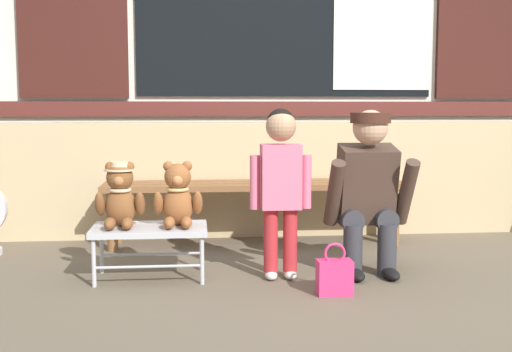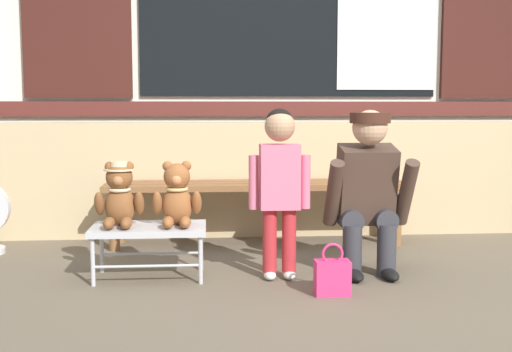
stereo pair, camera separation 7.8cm
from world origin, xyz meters
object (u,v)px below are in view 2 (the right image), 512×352
object	(u,v)px
teddy_bear_with_hat	(120,196)
adult_crouching	(368,191)
wooden_bench_long	(256,192)
handbag_on_ground	(332,276)
child_standing	(280,174)
teddy_bear_plain	(177,197)
small_display_bench	(149,232)

from	to	relation	value
teddy_bear_with_hat	adult_crouching	xyz separation A→B (m)	(1.42, 0.01, 0.01)
wooden_bench_long	adult_crouching	xyz separation A→B (m)	(0.59, -0.84, 0.11)
teddy_bear_with_hat	handbag_on_ground	bearing A→B (deg)	-19.88
adult_crouching	teddy_bear_with_hat	bearing A→B (deg)	-179.43
child_standing	adult_crouching	distance (m)	0.55
teddy_bear_with_hat	teddy_bear_plain	distance (m)	0.32
wooden_bench_long	child_standing	size ratio (longest dim) A/B	2.19
child_standing	teddy_bear_plain	bearing A→B (deg)	172.83
teddy_bear_with_hat	adult_crouching	size ratio (longest dim) A/B	0.38
adult_crouching	handbag_on_ground	xyz separation A→B (m)	(-0.29, -0.42, -0.38)
wooden_bench_long	small_display_bench	size ratio (longest dim) A/B	3.28
small_display_bench	child_standing	bearing A→B (deg)	-5.50
small_display_bench	teddy_bear_plain	size ratio (longest dim) A/B	1.76
teddy_bear_plain	small_display_bench	bearing A→B (deg)	-179.49
wooden_bench_long	handbag_on_ground	distance (m)	1.33
small_display_bench	teddy_bear_plain	bearing A→B (deg)	0.51
small_display_bench	teddy_bear_plain	world-z (taller)	teddy_bear_plain
child_standing	handbag_on_ground	bearing A→B (deg)	-54.77
teddy_bear_plain	handbag_on_ground	bearing A→B (deg)	-26.73
teddy_bear_with_hat	small_display_bench	bearing A→B (deg)	-0.77
small_display_bench	teddy_bear_with_hat	world-z (taller)	teddy_bear_with_hat
teddy_bear_plain	child_standing	xyz separation A→B (m)	(0.57, -0.07, 0.13)
child_standing	adult_crouching	xyz separation A→B (m)	(0.53, 0.09, -0.11)
handbag_on_ground	teddy_bear_with_hat	bearing A→B (deg)	160.12
small_display_bench	handbag_on_ground	world-z (taller)	small_display_bench
wooden_bench_long	teddy_bear_plain	xyz separation A→B (m)	(-0.51, -0.86, 0.09)
teddy_bear_with_hat	handbag_on_ground	xyz separation A→B (m)	(1.13, -0.41, -0.38)
small_display_bench	handbag_on_ground	size ratio (longest dim) A/B	2.35
small_display_bench	child_standing	xyz separation A→B (m)	(0.73, -0.07, 0.33)
child_standing	handbag_on_ground	world-z (taller)	child_standing
child_standing	handbag_on_ground	distance (m)	0.64
small_display_bench	adult_crouching	world-z (taller)	adult_crouching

